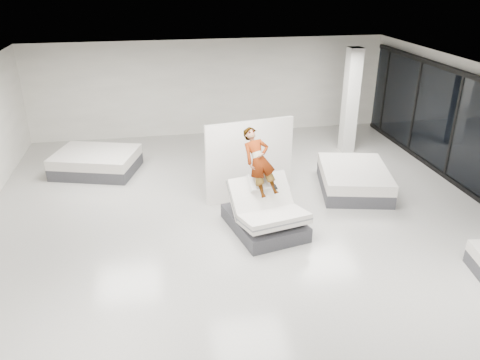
{
  "coord_description": "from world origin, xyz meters",
  "views": [
    {
      "loc": [
        -1.83,
        -8.62,
        5.31
      ],
      "look_at": [
        -0.12,
        0.69,
        1.0
      ],
      "focal_mm": 35.0,
      "sensor_mm": 36.0,
      "label": 1
    }
  ],
  "objects_px": {
    "flat_bed_left_far": "(96,162)",
    "person": "(259,175)",
    "flat_bed_right_far": "(354,179)",
    "column": "(350,101)",
    "divider_panel": "(250,161)",
    "remote": "(275,187)",
    "hero_bed": "(265,215)"
  },
  "relations": [
    {
      "from": "flat_bed_right_far",
      "to": "remote",
      "type": "bearing_deg",
      "value": -148.32
    },
    {
      "from": "remote",
      "to": "flat_bed_left_far",
      "type": "relative_size",
      "value": 0.05
    },
    {
      "from": "column",
      "to": "person",
      "type": "bearing_deg",
      "value": -132.79
    },
    {
      "from": "person",
      "to": "remote",
      "type": "height_order",
      "value": "person"
    },
    {
      "from": "hero_bed",
      "to": "flat_bed_right_far",
      "type": "bearing_deg",
      "value": 30.18
    },
    {
      "from": "hero_bed",
      "to": "flat_bed_right_far",
      "type": "relative_size",
      "value": 0.83
    },
    {
      "from": "hero_bed",
      "to": "divider_panel",
      "type": "height_order",
      "value": "divider_panel"
    },
    {
      "from": "divider_panel",
      "to": "column",
      "type": "distance_m",
      "value": 4.65
    },
    {
      "from": "hero_bed",
      "to": "remote",
      "type": "distance_m",
      "value": 0.69
    },
    {
      "from": "divider_panel",
      "to": "column",
      "type": "bearing_deg",
      "value": 26.73
    },
    {
      "from": "hero_bed",
      "to": "divider_panel",
      "type": "relative_size",
      "value": 0.94
    },
    {
      "from": "hero_bed",
      "to": "column",
      "type": "distance_m",
      "value": 5.83
    },
    {
      "from": "person",
      "to": "hero_bed",
      "type": "bearing_deg",
      "value": -90.0
    },
    {
      "from": "remote",
      "to": "flat_bed_left_far",
      "type": "height_order",
      "value": "remote"
    },
    {
      "from": "hero_bed",
      "to": "flat_bed_left_far",
      "type": "distance_m",
      "value": 5.64
    },
    {
      "from": "hero_bed",
      "to": "flat_bed_left_far",
      "type": "relative_size",
      "value": 0.81
    },
    {
      "from": "flat_bed_left_far",
      "to": "column",
      "type": "height_order",
      "value": "column"
    },
    {
      "from": "remote",
      "to": "column",
      "type": "distance_m",
      "value": 5.57
    },
    {
      "from": "column",
      "to": "divider_panel",
      "type": "bearing_deg",
      "value": -143.19
    },
    {
      "from": "divider_panel",
      "to": "flat_bed_right_far",
      "type": "xyz_separation_m",
      "value": [
        2.77,
        -0.01,
        -0.71
      ]
    },
    {
      "from": "flat_bed_right_far",
      "to": "column",
      "type": "xyz_separation_m",
      "value": [
        0.92,
        2.78,
        1.3
      ]
    },
    {
      "from": "flat_bed_left_far",
      "to": "person",
      "type": "bearing_deg",
      "value": -43.42
    },
    {
      "from": "divider_panel",
      "to": "person",
      "type": "bearing_deg",
      "value": -102.04
    },
    {
      "from": "flat_bed_left_far",
      "to": "column",
      "type": "xyz_separation_m",
      "value": [
        7.62,
        0.36,
        1.3
      ]
    },
    {
      "from": "remote",
      "to": "flat_bed_right_far",
      "type": "bearing_deg",
      "value": 19.2
    },
    {
      "from": "flat_bed_right_far",
      "to": "flat_bed_left_far",
      "type": "xyz_separation_m",
      "value": [
        -6.7,
        2.42,
        -0.0
      ]
    },
    {
      "from": "person",
      "to": "flat_bed_right_far",
      "type": "relative_size",
      "value": 0.62
    },
    {
      "from": "hero_bed",
      "to": "divider_panel",
      "type": "bearing_deg",
      "value": 91.06
    },
    {
      "from": "divider_panel",
      "to": "flat_bed_right_far",
      "type": "bearing_deg",
      "value": -10.32
    },
    {
      "from": "flat_bed_left_far",
      "to": "flat_bed_right_far",
      "type": "bearing_deg",
      "value": -19.84
    },
    {
      "from": "person",
      "to": "column",
      "type": "distance_m",
      "value": 5.52
    },
    {
      "from": "remote",
      "to": "divider_panel",
      "type": "relative_size",
      "value": 0.06
    }
  ]
}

